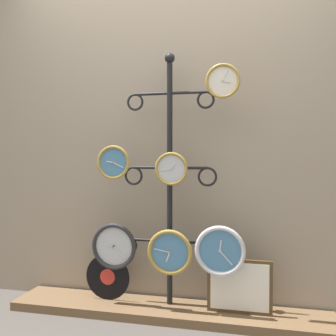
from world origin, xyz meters
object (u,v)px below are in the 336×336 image
object	(u,v)px
clock_top_right	(223,81)
vinyl_record	(108,277)
clock_middle_center	(171,169)
clock_bottom_right	(220,251)
display_stand	(170,225)
clock_bottom_left	(114,246)
clock_bottom_center	(170,252)
clock_middle_left	(114,162)
picture_frame	(239,286)

from	to	relation	value
clock_top_right	vinyl_record	world-z (taller)	clock_top_right
clock_middle_center	clock_bottom_right	bearing A→B (deg)	-3.40
display_stand	clock_top_right	distance (m)	1.03
display_stand	vinyl_record	distance (m)	0.60
clock_bottom_left	clock_bottom_center	world-z (taller)	clock_bottom_left
clock_top_right	clock_bottom_right	size ratio (longest dim) A/B	0.68
clock_middle_center	display_stand	bearing A→B (deg)	109.27
display_stand	clock_top_right	bearing A→B (deg)	-14.66
clock_bottom_center	clock_bottom_right	bearing A→B (deg)	0.24
display_stand	clock_middle_left	bearing A→B (deg)	-164.51
clock_top_right	clock_bottom_center	size ratio (longest dim) A/B	0.74
clock_bottom_center	clock_bottom_right	xyz separation A→B (m)	(0.33, 0.00, 0.03)
clock_top_right	clock_bottom_left	bearing A→B (deg)	178.96
clock_bottom_center	clock_bottom_right	world-z (taller)	clock_bottom_right
clock_middle_center	clock_bottom_center	size ratio (longest dim) A/B	0.73
clock_middle_center	clock_bottom_right	xyz separation A→B (m)	(0.33, -0.02, -0.53)
clock_top_right	vinyl_record	distance (m)	1.58
display_stand	clock_bottom_right	bearing A→B (deg)	-18.18
clock_bottom_right	picture_frame	distance (m)	0.28
clock_top_right	clock_bottom_right	distance (m)	1.09
picture_frame	clock_middle_center	bearing A→B (deg)	-174.61
clock_bottom_center	clock_bottom_right	size ratio (longest dim) A/B	0.93
clock_bottom_right	picture_frame	bearing A→B (deg)	26.87
clock_middle_left	vinyl_record	world-z (taller)	clock_middle_left
clock_bottom_left	clock_middle_center	bearing A→B (deg)	-2.13
vinyl_record	picture_frame	distance (m)	0.93
clock_top_right	picture_frame	bearing A→B (deg)	20.16
vinyl_record	picture_frame	size ratio (longest dim) A/B	0.78
display_stand	clock_middle_center	xyz separation A→B (m)	(0.03, -0.10, 0.39)
clock_bottom_center	clock_middle_center	bearing A→B (deg)	75.52
clock_bottom_center	picture_frame	world-z (taller)	clock_bottom_center
clock_middle_left	picture_frame	world-z (taller)	clock_middle_left
clock_top_right	picture_frame	size ratio (longest dim) A/B	0.53
clock_bottom_left	picture_frame	xyz separation A→B (m)	(0.86, 0.03, -0.22)
clock_bottom_left	picture_frame	size ratio (longest dim) A/B	0.77
clock_middle_left	clock_bottom_right	bearing A→B (deg)	-1.22
clock_top_right	clock_bottom_center	xyz separation A→B (m)	(-0.34, -0.02, -1.12)
display_stand	clock_bottom_right	distance (m)	0.40
clock_top_right	clock_middle_center	distance (m)	0.66
vinyl_record	picture_frame	world-z (taller)	picture_frame
vinyl_record	clock_middle_left	bearing A→B (deg)	-43.13
clock_middle_left	clock_bottom_left	bearing A→B (deg)	109.55
clock_bottom_right	clock_top_right	bearing A→B (deg)	61.80
clock_middle_left	picture_frame	size ratio (longest dim) A/B	0.56
clock_bottom_right	picture_frame	size ratio (longest dim) A/B	0.78
clock_top_right	clock_middle_center	world-z (taller)	clock_top_right
clock_top_right	picture_frame	distance (m)	1.34
clock_middle_left	clock_bottom_right	distance (m)	0.93
clock_middle_center	clock_bottom_right	world-z (taller)	clock_middle_center
clock_middle_left	clock_bottom_center	world-z (taller)	clock_middle_left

